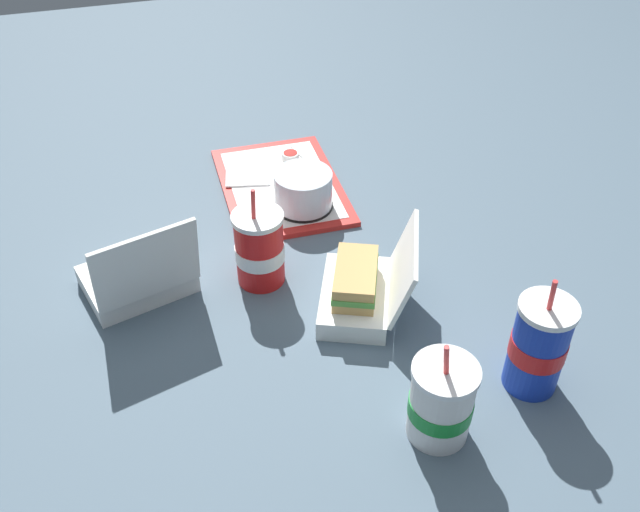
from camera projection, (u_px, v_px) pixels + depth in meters
name	position (u px, v px, depth m)	size (l,w,h in m)	color
ground_plane	(309.00, 284.00, 1.37)	(3.20, 3.20, 0.00)	#4C6070
food_tray	(281.00, 186.00, 1.61)	(0.37, 0.26, 0.01)	red
cake_container	(303.00, 191.00, 1.51)	(0.13, 0.13, 0.08)	black
ketchup_cup	(290.00, 157.00, 1.67)	(0.04, 0.04, 0.02)	white
napkin_stack	(248.00, 174.00, 1.63)	(0.10, 0.10, 0.00)	white
plastic_fork	(304.00, 156.00, 1.69)	(0.11, 0.01, 0.01)	white
clamshell_hotdog_right	(138.00, 273.00, 1.33)	(0.22, 0.23, 0.19)	white
clamshell_sandwich_center	(360.00, 288.00, 1.29)	(0.24, 0.23, 0.16)	white
soda_cup_center	(260.00, 248.00, 1.33)	(0.10, 0.10, 0.21)	red
soda_cup_right	(441.00, 402.00, 1.06)	(0.10, 0.10, 0.20)	white
soda_cup_left	(538.00, 346.00, 1.12)	(0.09, 0.09, 0.23)	#1938B7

